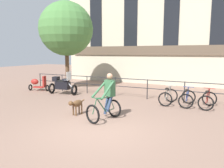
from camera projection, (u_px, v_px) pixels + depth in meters
ground_plane at (98, 130)px, 6.94m from camera, size 60.00×60.00×0.00m
canal_railing at (147, 86)px, 11.45m from camera, size 15.05×0.05×1.05m
building_facade at (172, 23)px, 16.02m from camera, size 18.00×0.72×9.29m
cyclist_with_bike at (107, 99)px, 7.93m from camera, size 0.98×1.32×1.70m
dog at (76, 104)px, 8.54m from camera, size 0.30×0.89×0.62m
parked_motorcycle at (62, 85)px, 12.80m from camera, size 1.71×0.78×1.35m
parked_bicycle_near_lamp at (168, 97)px, 10.37m from camera, size 0.71×1.14×0.86m
parked_bicycle_mid_left at (187, 98)px, 9.99m from camera, size 0.68×1.12×0.86m
parked_bicycle_mid_right at (208, 100)px, 9.61m from camera, size 0.76×1.17×0.86m
parked_scooter at (38, 84)px, 14.02m from camera, size 1.34×0.70×0.96m
tree_canalside_left at (66, 29)px, 14.37m from camera, size 3.54×3.54×5.76m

